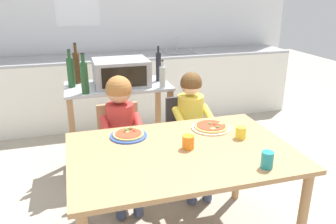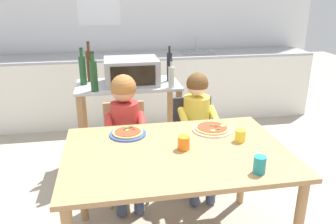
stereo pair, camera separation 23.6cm
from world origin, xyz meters
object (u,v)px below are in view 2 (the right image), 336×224
at_px(bottle_tall_green_wine, 94,75).
at_px(drinking_cup_teal, 260,165).
at_px(bottle_squat_spirits, 171,77).
at_px(child_in_yellow_shirt, 198,122).
at_px(pizza_plate_cream, 212,129).
at_px(pizza_plate_blue_rimmed, 128,133).
at_px(kitchen_island_cart, 129,112).
at_px(toaster_oven, 131,71).
at_px(drinking_cup_orange, 184,143).
at_px(drinking_cup_yellow, 240,136).
at_px(child_in_red_shirt, 125,125).
at_px(bottle_slim_sauce, 83,69).
at_px(bottle_clear_vinegar, 169,66).
at_px(dining_chair_left, 126,144).
at_px(bottle_brown_beer, 90,65).
at_px(dining_table, 176,163).
at_px(dining_chair_right, 194,137).

relative_size(bottle_tall_green_wine, drinking_cup_teal, 3.53).
height_order(bottle_squat_spirits, child_in_yellow_shirt, bottle_squat_spirits).
xyz_separation_m(bottle_squat_spirits, pizza_plate_cream, (0.15, -0.77, -0.20)).
bearing_deg(pizza_plate_cream, pizza_plate_blue_rimmed, 177.28).
distance_m(kitchen_island_cart, toaster_oven, 0.41).
relative_size(bottle_squat_spirits, drinking_cup_orange, 2.95).
xyz_separation_m(pizza_plate_blue_rimmed, pizza_plate_cream, (0.60, -0.03, 0.00)).
xyz_separation_m(child_in_yellow_shirt, drinking_cup_yellow, (0.13, -0.59, 0.12)).
xyz_separation_m(bottle_squat_spirits, child_in_red_shirt, (-0.45, -0.42, -0.27)).
bearing_deg(drinking_cup_orange, toaster_oven, 100.35).
relative_size(child_in_red_shirt, drinking_cup_orange, 12.32).
distance_m(drinking_cup_orange, drinking_cup_yellow, 0.40).
height_order(bottle_squat_spirits, bottle_slim_sauce, bottle_slim_sauce).
relative_size(bottle_clear_vinegar, drinking_cup_teal, 3.42).
bearing_deg(dining_chair_left, pizza_plate_cream, -37.64).
relative_size(drinking_cup_orange, drinking_cup_yellow, 1.07).
distance_m(pizza_plate_cream, drinking_cup_teal, 0.63).
distance_m(bottle_tall_green_wine, dining_chair_left, 0.66).
bearing_deg(bottle_slim_sauce, child_in_red_shirt, -63.23).
xyz_separation_m(bottle_slim_sauce, child_in_yellow_shirt, (0.95, -0.65, -0.34)).
relative_size(bottle_brown_beer, pizza_plate_cream, 1.35).
relative_size(child_in_yellow_shirt, drinking_cup_orange, 12.10).
distance_m(bottle_brown_beer, bottle_slim_sauce, 0.14).
relative_size(pizza_plate_blue_rimmed, drinking_cup_yellow, 3.14).
bearing_deg(kitchen_island_cart, bottle_squat_spirits, -29.44).
bearing_deg(toaster_oven, drinking_cup_teal, -70.31).
distance_m(kitchen_island_cart, drinking_cup_yellow, 1.38).
bearing_deg(pizza_plate_blue_rimmed, drinking_cup_orange, -40.82).
relative_size(child_in_red_shirt, drinking_cup_yellow, 13.14).
xyz_separation_m(dining_table, drinking_cup_yellow, (0.45, 0.06, 0.13)).
bearing_deg(dining_chair_right, drinking_cup_yellow, -79.76).
bearing_deg(dining_chair_right, bottle_squat_spirits, 119.92).
distance_m(kitchen_island_cart, pizza_plate_cream, 1.13).
distance_m(child_in_yellow_shirt, pizza_plate_blue_rimmed, 0.70).
relative_size(bottle_squat_spirits, dining_chair_left, 0.32).
relative_size(toaster_oven, dining_chair_left, 0.61).
height_order(bottle_squat_spirits, drinking_cup_orange, bottle_squat_spirits).
relative_size(bottle_slim_sauce, drinking_cup_teal, 3.48).
height_order(dining_chair_left, drinking_cup_teal, drinking_cup_teal).
xyz_separation_m(dining_chair_right, child_in_red_shirt, (-0.60, -0.15, 0.22)).
relative_size(drinking_cup_teal, drinking_cup_yellow, 1.22).
distance_m(toaster_oven, drinking_cup_orange, 1.27).
distance_m(bottle_clear_vinegar, dining_chair_right, 0.75).
distance_m(toaster_oven, child_in_red_shirt, 0.70).
bearing_deg(bottle_slim_sauce, dining_chair_right, -29.25).
distance_m(child_in_red_shirt, pizza_plate_blue_rimmed, 0.33).
bearing_deg(pizza_plate_cream, dining_chair_right, 90.04).
height_order(bottle_brown_beer, pizza_plate_blue_rimmed, bottle_brown_beer).
bearing_deg(dining_chair_right, dining_table, -112.55).
xyz_separation_m(drinking_cup_teal, drinking_cup_yellow, (0.05, 0.41, -0.01)).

